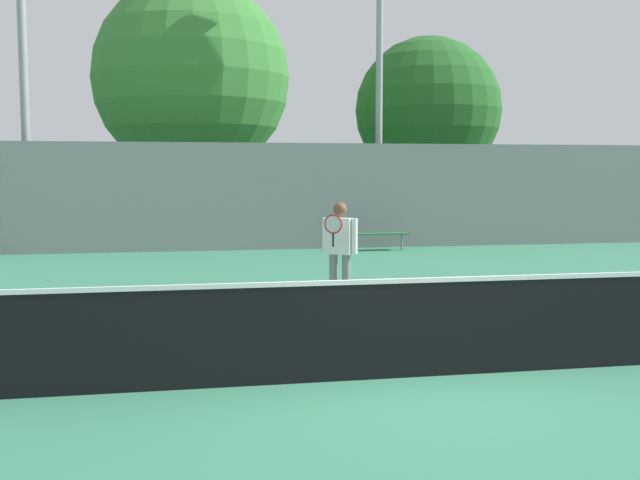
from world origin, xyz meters
name	(u,v)px	position (x,y,z in m)	size (l,w,h in m)	color
ground_plane	(407,377)	(0.00, 0.00, 0.00)	(100.00, 100.00, 0.00)	#337556
tennis_net	(407,327)	(0.00, 0.00, 0.55)	(11.39, 0.09, 1.08)	#195128
tennis_player	(340,247)	(0.20, 4.31, 0.99)	(0.56, 0.53, 1.72)	slate
bench_courtside_far	(375,235)	(3.05, 12.63, 0.44)	(1.93, 0.40, 0.49)	#28663D
light_pole_far_right	(380,13)	(3.57, 14.22, 6.88)	(0.90, 0.60, 11.23)	#939399
light_pole_center_back	(23,62)	(-6.44, 14.14, 5.17)	(0.90, 0.60, 8.53)	#939399
back_fence	(264,196)	(0.00, 13.43, 1.51)	(33.16, 0.06, 3.02)	gray
tree_green_tall	(192,79)	(-1.86, 17.87, 5.27)	(6.50, 6.50, 8.53)	brown
tree_green_broad	(428,111)	(6.83, 19.27, 4.47)	(5.40, 5.40, 7.18)	brown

